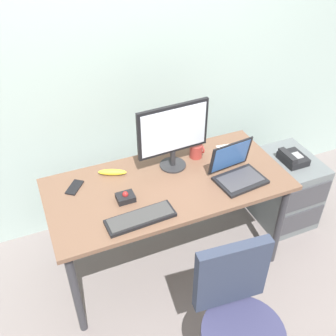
{
  "coord_description": "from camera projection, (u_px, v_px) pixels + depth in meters",
  "views": [
    {
      "loc": [
        -0.76,
        -1.81,
        2.38
      ],
      "look_at": [
        0.0,
        0.0,
        0.88
      ],
      "focal_mm": 41.95,
      "sensor_mm": 36.0,
      "label": 1
    }
  ],
  "objects": [
    {
      "name": "desk_phone",
      "position": [
        292.0,
        158.0,
        3.0
      ],
      "size": [
        0.17,
        0.2,
        0.09
      ],
      "color": "black",
      "rests_on": "file_cabinet"
    },
    {
      "name": "ground_plane",
      "position": [
        168.0,
        259.0,
        3.01
      ],
      "size": [
        8.0,
        8.0,
        0.0
      ],
      "primitive_type": "plane",
      "color": "slate"
    },
    {
      "name": "monitor_main",
      "position": [
        173.0,
        133.0,
        2.53
      ],
      "size": [
        0.5,
        0.18,
        0.47
      ],
      "color": "#262628",
      "rests_on": "desk"
    },
    {
      "name": "office_chair",
      "position": [
        237.0,
        329.0,
        2.11
      ],
      "size": [
        0.52,
        0.52,
        0.92
      ],
      "color": "black",
      "rests_on": "ground"
    },
    {
      "name": "desk",
      "position": [
        168.0,
        192.0,
        2.6
      ],
      "size": [
        1.57,
        0.74,
        0.76
      ],
      "color": "brown",
      "rests_on": "ground"
    },
    {
      "name": "coffee_mug",
      "position": [
        196.0,
        151.0,
        2.75
      ],
      "size": [
        0.1,
        0.09,
        0.1
      ],
      "color": "#9C342D",
      "rests_on": "desk"
    },
    {
      "name": "cell_phone",
      "position": [
        75.0,
        187.0,
        2.51
      ],
      "size": [
        0.14,
        0.15,
        0.01
      ],
      "primitive_type": "cube",
      "rotation": [
        0.0,
        0.0,
        -0.65
      ],
      "color": "black",
      "rests_on": "desk"
    },
    {
      "name": "back_wall",
      "position": [
        127.0,
        49.0,
        2.69
      ],
      "size": [
        6.0,
        0.1,
        2.8
      ],
      "primitive_type": "cube",
      "color": "#97ACA6",
      "rests_on": "ground"
    },
    {
      "name": "trackball_mouse",
      "position": [
        126.0,
        197.0,
        2.4
      ],
      "size": [
        0.11,
        0.09,
        0.07
      ],
      "color": "black",
      "rests_on": "desk"
    },
    {
      "name": "laptop",
      "position": [
        237.0,
        171.0,
        2.56
      ],
      "size": [
        0.34,
        0.29,
        0.24
      ],
      "color": "black",
      "rests_on": "desk"
    },
    {
      "name": "keyboard",
      "position": [
        140.0,
        218.0,
        2.27
      ],
      "size": [
        0.42,
        0.16,
        0.03
      ],
      "color": "black",
      "rests_on": "desk"
    },
    {
      "name": "banana",
      "position": [
        112.0,
        172.0,
        2.61
      ],
      "size": [
        0.19,
        0.12,
        0.04
      ],
      "primitive_type": "ellipsoid",
      "rotation": [
        0.0,
        0.0,
        2.73
      ],
      "color": "yellow",
      "rests_on": "desk"
    },
    {
      "name": "file_cabinet",
      "position": [
        284.0,
        189.0,
        3.21
      ],
      "size": [
        0.42,
        0.53,
        0.59
      ],
      "color": "#585E61",
      "rests_on": "ground"
    },
    {
      "name": "paper_notepad",
      "position": [
        231.0,
        153.0,
        2.81
      ],
      "size": [
        0.17,
        0.23,
        0.01
      ],
      "primitive_type": "cube",
      "rotation": [
        0.0,
        0.0,
        -0.14
      ],
      "color": "white",
      "rests_on": "desk"
    }
  ]
}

